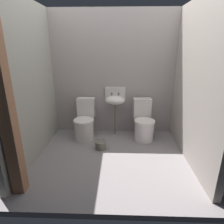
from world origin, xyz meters
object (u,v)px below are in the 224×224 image
sink (115,100)px  bucket (101,145)px  toilet_right (143,123)px  wooden_door_post (4,98)px  toilet_left (85,123)px

sink → bucket: sink is taller
toilet_right → sink: sink is taller
sink → bucket: size_ratio=4.72×
toilet_right → wooden_door_post: bearing=36.2°
wooden_door_post → sink: 2.18m
toilet_left → wooden_door_post: bearing=71.3°
wooden_door_post → toilet_right: bearing=41.6°
wooden_door_post → toilet_left: (0.58, 1.57, -0.91)m
sink → bucket: 0.97m
toilet_right → bucket: toilet_right is taller
wooden_door_post → bucket: size_ratio=11.79×
wooden_door_post → toilet_left: bearing=69.7°
toilet_right → sink: 0.75m
wooden_door_post → bucket: wooden_door_post is taller
wooden_door_post → sink: wooden_door_post is taller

